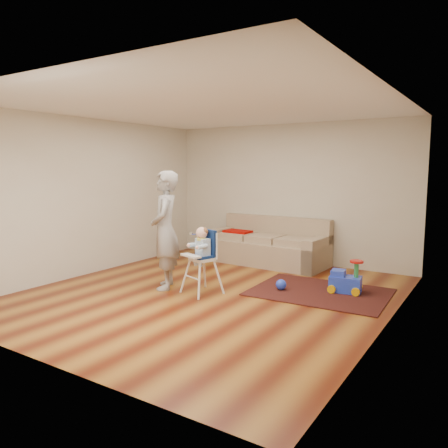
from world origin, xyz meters
The scene contains 9 objects.
ground centered at (0.00, 0.00, 0.00)m, with size 5.50×5.50×0.00m, color #501808.
room_envelope centered at (0.00, 0.53, 1.88)m, with size 5.04×5.52×2.72m.
sofa centered at (-0.23, 2.30, 0.45)m, with size 2.36×1.06×0.89m.
side_table centered at (-1.23, 2.43, 0.27)m, with size 0.55×0.55×0.55m, color black, non-canonical shape.
area_rug centered at (1.35, 0.94, 0.01)m, with size 1.95×1.47×0.02m, color black.
ride_on_toy centered at (1.68, 1.13, 0.26)m, with size 0.45×0.32×0.50m, color blue, non-canonical shape.
toy_ball centered at (0.82, 0.72, 0.10)m, with size 0.16×0.16×0.16m, color blue.
high_chair centered at (-0.11, -0.03, 0.48)m, with size 0.59×0.59×1.00m.
adult centered at (-0.75, -0.09, 0.91)m, with size 0.66×0.43×1.81m, color #969698.
Camera 1 is at (3.56, -5.17, 1.86)m, focal length 35.00 mm.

